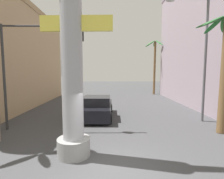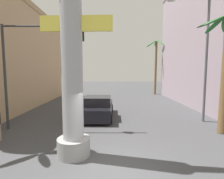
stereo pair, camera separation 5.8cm
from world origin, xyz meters
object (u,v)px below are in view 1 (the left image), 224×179
neon_sign_pole (72,41)px  car_lead (97,108)px  street_lamp (200,48)px  traffic_light_mast (32,56)px  palm_tree_near_right (224,61)px  palm_tree_far_right (155,60)px

neon_sign_pole → car_lead: size_ratio=2.12×
street_lamp → traffic_light_mast: street_lamp is taller
car_lead → palm_tree_near_right: 8.28m
street_lamp → palm_tree_near_right: 2.31m
traffic_light_mast → car_lead: traffic_light_mast is taller
palm_tree_far_right → palm_tree_near_right: (-0.40, -16.33, -1.09)m
street_lamp → neon_sign_pole: bearing=-146.4°
neon_sign_pole → street_lamp: size_ratio=1.24×
traffic_light_mast → palm_tree_far_right: (10.78, 15.81, 0.80)m
traffic_light_mast → car_lead: 5.49m
neon_sign_pole → palm_tree_far_right: (7.86, 19.00, 0.53)m
street_lamp → palm_tree_far_right: bearing=87.2°
traffic_light_mast → neon_sign_pole: bearing=-47.6°
palm_tree_near_right → palm_tree_far_right: bearing=88.6°
street_lamp → traffic_light_mast: bearing=-171.2°
street_lamp → car_lead: (-6.70, 1.05, -4.10)m
palm_tree_far_right → palm_tree_near_right: palm_tree_far_right is taller
traffic_light_mast → palm_tree_near_right: size_ratio=0.94×
neon_sign_pole → street_lamp: neon_sign_pole is taller
traffic_light_mast → palm_tree_far_right: 19.15m
palm_tree_far_right → palm_tree_near_right: 16.37m
street_lamp → palm_tree_far_right: 14.26m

